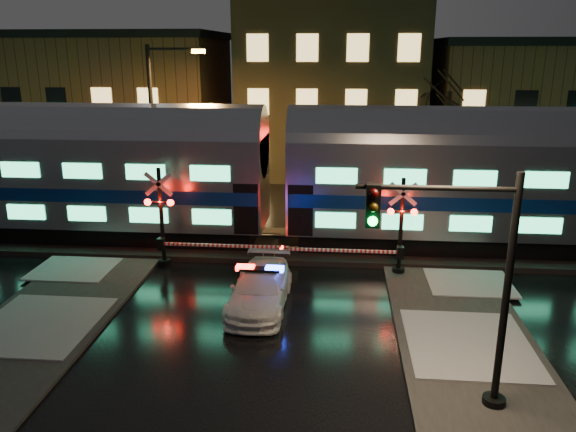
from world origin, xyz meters
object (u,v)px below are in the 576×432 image
object	(u,v)px
traffic_light	(466,289)
crossing_signal_left	(170,228)
crossing_signal_right	(391,237)
streetlight	(158,121)
police_car	(260,289)

from	to	relation	value
traffic_light	crossing_signal_left	bearing A→B (deg)	123.93
crossing_signal_right	streetlight	size ratio (longest dim) A/B	0.63
traffic_light	streetlight	world-z (taller)	streetlight
police_car	traffic_light	distance (m)	7.80
traffic_light	police_car	bearing A→B (deg)	122.35
crossing_signal_left	streetlight	distance (m)	7.83
police_car	traffic_light	world-z (taller)	traffic_light
streetlight	police_car	bearing A→B (deg)	-57.24
crossing_signal_right	crossing_signal_left	world-z (taller)	crossing_signal_left
traffic_light	streetlight	size ratio (longest dim) A/B	0.68
police_car	streetlight	world-z (taller)	streetlight
crossing_signal_left	traffic_light	world-z (taller)	traffic_light
crossing_signal_left	streetlight	world-z (taller)	streetlight
police_car	crossing_signal_left	distance (m)	5.16
police_car	crossing_signal_right	bearing A→B (deg)	36.19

